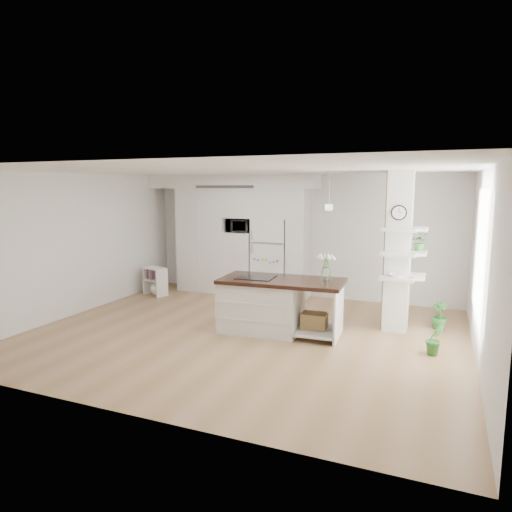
{
  "coord_description": "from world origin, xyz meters",
  "views": [
    {
      "loc": [
        2.98,
        -6.73,
        2.43
      ],
      "look_at": [
        -0.17,
        0.9,
        1.18
      ],
      "focal_mm": 32.0,
      "sensor_mm": 36.0,
      "label": 1
    }
  ],
  "objects_px": {
    "refrigerator": "(272,258)",
    "bookshelf": "(156,283)",
    "kitchen_island": "(268,304)",
    "floor_plant_a": "(435,339)"
  },
  "relations": [
    {
      "from": "refrigerator",
      "to": "bookshelf",
      "type": "bearing_deg",
      "value": -159.28
    },
    {
      "from": "kitchen_island",
      "to": "bookshelf",
      "type": "bearing_deg",
      "value": 152.62
    },
    {
      "from": "bookshelf",
      "to": "refrigerator",
      "type": "bearing_deg",
      "value": 40.8
    },
    {
      "from": "kitchen_island",
      "to": "bookshelf",
      "type": "relative_size",
      "value": 3.3
    },
    {
      "from": "floor_plant_a",
      "to": "bookshelf",
      "type": "bearing_deg",
      "value": 164.89
    },
    {
      "from": "refrigerator",
      "to": "floor_plant_a",
      "type": "xyz_separation_m",
      "value": [
        3.49,
        -2.53,
        -0.63
      ]
    },
    {
      "from": "bookshelf",
      "to": "floor_plant_a",
      "type": "height_order",
      "value": "bookshelf"
    },
    {
      "from": "kitchen_island",
      "to": "bookshelf",
      "type": "xyz_separation_m",
      "value": [
        -3.29,
        1.48,
        -0.2
      ]
    },
    {
      "from": "refrigerator",
      "to": "bookshelf",
      "type": "distance_m",
      "value": 2.69
    },
    {
      "from": "refrigerator",
      "to": "floor_plant_a",
      "type": "distance_m",
      "value": 4.35
    }
  ]
}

